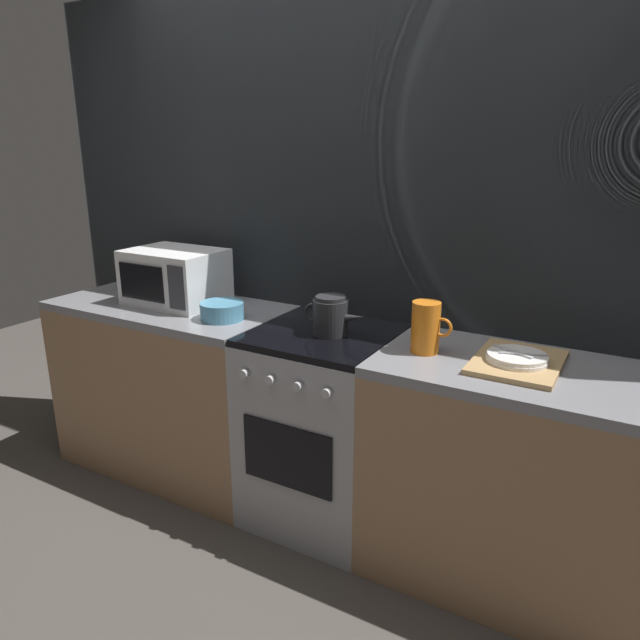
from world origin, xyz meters
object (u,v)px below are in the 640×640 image
object	(u,v)px
kettle	(331,316)
mixing_bowl	(222,311)
pitcher	(426,327)
dish_pile	(517,360)
stove_unit	(323,427)
microwave	(175,277)

from	to	relation	value
kettle	mixing_bowl	bearing A→B (deg)	-173.92
pitcher	kettle	bearing A→B (deg)	178.83
mixing_bowl	pitcher	bearing A→B (deg)	2.90
dish_pile	pitcher	bearing A→B (deg)	-174.27
stove_unit	kettle	distance (m)	0.53
kettle	dish_pile	xyz separation A→B (m)	(0.76, 0.03, -0.06)
pitcher	dish_pile	size ratio (longest dim) A/B	0.50
stove_unit	dish_pile	bearing A→B (deg)	1.01
kettle	mixing_bowl	size ratio (longest dim) A/B	1.42
mixing_bowl	dish_pile	size ratio (longest dim) A/B	0.50
stove_unit	pitcher	bearing A→B (deg)	-2.50
kettle	stove_unit	bearing A→B (deg)	164.20
stove_unit	microwave	xyz separation A→B (m)	(-0.87, 0.04, 0.59)
microwave	mixing_bowl	bearing A→B (deg)	-15.87
microwave	pitcher	world-z (taller)	microwave
stove_unit	mixing_bowl	size ratio (longest dim) A/B	4.50
kettle	dish_pile	world-z (taller)	kettle
microwave	dish_pile	xyz separation A→B (m)	(1.68, -0.02, -0.12)
stove_unit	microwave	size ratio (longest dim) A/B	1.96
microwave	dish_pile	bearing A→B (deg)	-0.83
kettle	mixing_bowl	distance (m)	0.54
stove_unit	pitcher	size ratio (longest dim) A/B	4.50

